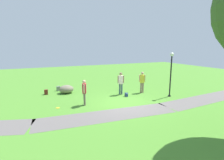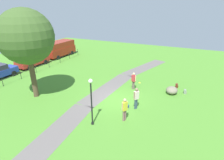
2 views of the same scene
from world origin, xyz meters
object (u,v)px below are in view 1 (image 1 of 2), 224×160
object	(u,v)px
passerby_on_path	(84,91)
frisbee_on_grass	(58,108)
woman_with_handbag	(121,82)
spare_backpack_on_lawn	(46,92)
lawn_boulder	(66,89)
backpack_by_boulder	(58,89)
man_near_boulder	(142,81)
handbag_on_grass	(126,95)
lamp_post	(171,70)

from	to	relation	value
passerby_on_path	frisbee_on_grass	xyz separation A→B (m)	(1.72, -0.14, -0.98)
woman_with_handbag	spare_backpack_on_lawn	xyz separation A→B (m)	(5.51, -2.48, -0.87)
woman_with_handbag	frisbee_on_grass	world-z (taller)	woman_with_handbag
lawn_boulder	backpack_by_boulder	size ratio (longest dim) A/B	3.10
spare_backpack_on_lawn	frisbee_on_grass	bearing A→B (deg)	96.39
man_near_boulder	passerby_on_path	size ratio (longest dim) A/B	1.04
man_near_boulder	backpack_by_boulder	world-z (taller)	man_near_boulder
lawn_boulder	man_near_boulder	xyz separation A→B (m)	(-5.81, 2.46, 0.70)
spare_backpack_on_lawn	handbag_on_grass	bearing A→B (deg)	150.85
passerby_on_path	backpack_by_boulder	bearing A→B (deg)	-77.32
handbag_on_grass	frisbee_on_grass	xyz separation A→B (m)	(5.24, 0.53, -0.13)
lawn_boulder	handbag_on_grass	world-z (taller)	lawn_boulder
passerby_on_path	handbag_on_grass	distance (m)	3.69
frisbee_on_grass	spare_backpack_on_lawn	bearing A→B (deg)	-83.61
woman_with_handbag	handbag_on_grass	distance (m)	1.15
lawn_boulder	handbag_on_grass	xyz separation A→B (m)	(-4.08, 2.89, -0.20)
lamp_post	woman_with_handbag	distance (m)	3.95
lamp_post	man_near_boulder	bearing A→B (deg)	-54.69
lamp_post	frisbee_on_grass	size ratio (longest dim) A/B	13.65
lawn_boulder	lamp_post	bearing A→B (deg)	148.80
passerby_on_path	lawn_boulder	bearing A→B (deg)	-81.20
passerby_on_path	frisbee_on_grass	distance (m)	1.98
lawn_boulder	handbag_on_grass	bearing A→B (deg)	144.65
lamp_post	spare_backpack_on_lawn	xyz separation A→B (m)	(8.69, -4.57, -1.90)
lamp_post	passerby_on_path	size ratio (longest dim) A/B	1.99
frisbee_on_grass	backpack_by_boulder	bearing A→B (deg)	-98.30
woman_with_handbag	spare_backpack_on_lawn	size ratio (longest dim) A/B	4.51
man_near_boulder	backpack_by_boulder	xyz separation A→B (m)	(6.31, -3.59, -0.84)
lawn_boulder	frisbee_on_grass	xyz separation A→B (m)	(1.17, 3.42, -0.33)
woman_with_handbag	handbag_on_grass	size ratio (longest dim) A/B	5.52
spare_backpack_on_lawn	lawn_boulder	bearing A→B (deg)	170.53
lamp_post	frisbee_on_grass	distance (m)	8.59
lamp_post	spare_backpack_on_lawn	size ratio (longest dim) A/B	8.46
lamp_post	man_near_boulder	world-z (taller)	lamp_post
woman_with_handbag	lawn_boulder	bearing A→B (deg)	-29.39
woman_with_handbag	spare_backpack_on_lawn	bearing A→B (deg)	-24.21
handbag_on_grass	backpack_by_boulder	size ratio (longest dim) A/B	0.82
passerby_on_path	woman_with_handbag	bearing A→B (deg)	-158.36
lawn_boulder	spare_backpack_on_lawn	size ratio (longest dim) A/B	3.10
spare_backpack_on_lawn	frisbee_on_grass	world-z (taller)	spare_backpack_on_lawn
man_near_boulder	handbag_on_grass	world-z (taller)	man_near_boulder
lamp_post	handbag_on_grass	bearing A→B (deg)	-25.01
backpack_by_boulder	man_near_boulder	bearing A→B (deg)	150.39
frisbee_on_grass	lawn_boulder	bearing A→B (deg)	-108.83
backpack_by_boulder	frisbee_on_grass	world-z (taller)	backpack_by_boulder
lamp_post	man_near_boulder	distance (m)	2.50
woman_with_handbag	backpack_by_boulder	distance (m)	5.62
passerby_on_path	backpack_by_boulder	xyz separation A→B (m)	(1.05, -4.68, -0.79)
handbag_on_grass	passerby_on_path	bearing A→B (deg)	10.69
spare_backpack_on_lawn	frisbee_on_grass	size ratio (longest dim) A/B	1.61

